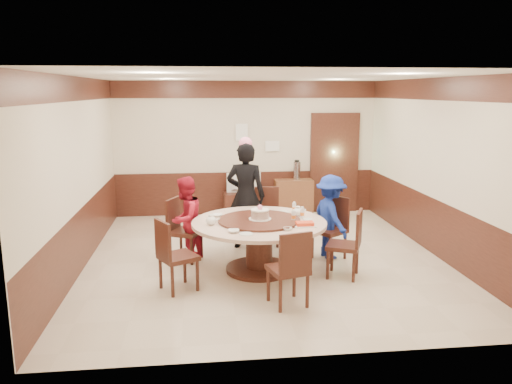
{
  "coord_description": "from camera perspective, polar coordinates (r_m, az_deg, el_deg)",
  "views": [
    {
      "loc": [
        -0.99,
        -7.45,
        2.59
      ],
      "look_at": [
        -0.15,
        -0.14,
        1.1
      ],
      "focal_mm": 35.0,
      "sensor_mm": 36.0,
      "label": 1
    }
  ],
  "objects": [
    {
      "name": "chair_3",
      "position": [
        6.72,
        -9.01,
        -8.57
      ],
      "size": [
        0.6,
        0.6,
        0.97
      ],
      "rotation": [
        0.0,
        0.0,
        5.21
      ],
      "color": "#3D1B13",
      "rests_on": "ground"
    },
    {
      "name": "tv_stand",
      "position": [
        10.51,
        -1.36,
        -1.42
      ],
      "size": [
        0.85,
        0.45,
        0.5
      ],
      "primitive_type": "cube",
      "color": "#3D1B13",
      "rests_on": "ground"
    },
    {
      "name": "bottle_2",
      "position": [
        7.68,
        4.39,
        -1.83
      ],
      "size": [
        0.06,
        0.06,
        0.16
      ],
      "primitive_type": "cylinder",
      "color": "white",
      "rests_on": "banquet_table"
    },
    {
      "name": "shrimp_platter",
      "position": [
        6.96,
        5.59,
        -3.71
      ],
      "size": [
        0.3,
        0.2,
        0.06
      ],
      "color": "white",
      "rests_on": "banquet_table"
    },
    {
      "name": "chair_0",
      "position": [
        7.95,
        8.45,
        -5.37
      ],
      "size": [
        0.61,
        0.61,
        0.97
      ],
      "rotation": [
        0.0,
        0.0,
        2.17
      ],
      "color": "#3D1B13",
      "rests_on": "ground"
    },
    {
      "name": "bowl_3",
      "position": [
        7.2,
        5.9,
        -3.24
      ],
      "size": [
        0.14,
        0.14,
        0.04
      ],
      "primitive_type": "imported",
      "color": "white",
      "rests_on": "banquet_table"
    },
    {
      "name": "room",
      "position": [
        7.68,
        1.08,
        0.11
      ],
      "size": [
        6.0,
        6.04,
        2.84
      ],
      "color": "beige",
      "rests_on": "ground"
    },
    {
      "name": "saucer_near",
      "position": [
        6.55,
        -1.13,
        -4.82
      ],
      "size": [
        0.18,
        0.18,
        0.01
      ],
      "primitive_type": "cylinder",
      "color": "white",
      "rests_on": "banquet_table"
    },
    {
      "name": "chair_4",
      "position": [
        6.21,
        3.73,
        -10.17
      ],
      "size": [
        0.54,
        0.55,
        0.97
      ],
      "rotation": [
        0.0,
        0.0,
        6.55
      ],
      "color": "#3D1B13",
      "rests_on": "ground"
    },
    {
      "name": "teapot_right",
      "position": [
        7.53,
        4.81,
        -2.27
      ],
      "size": [
        0.17,
        0.15,
        0.13
      ],
      "primitive_type": "ellipsoid",
      "color": "white",
      "rests_on": "banquet_table"
    },
    {
      "name": "saucer_far",
      "position": [
        7.74,
        3.23,
        -2.27
      ],
      "size": [
        0.18,
        0.18,
        0.01
      ],
      "primitive_type": "cylinder",
      "color": "white",
      "rests_on": "banquet_table"
    },
    {
      "name": "chair_1",
      "position": [
        8.58,
        1.23,
        -3.99
      ],
      "size": [
        0.49,
        0.5,
        0.97
      ],
      "rotation": [
        0.0,
        0.0,
        3.02
      ],
      "color": "#3D1B13",
      "rests_on": "ground"
    },
    {
      "name": "chair_5",
      "position": [
        7.21,
        10.07,
        -7.21
      ],
      "size": [
        0.59,
        0.58,
        0.97
      ],
      "rotation": [
        0.0,
        0.0,
        7.42
      ],
      "color": "#3D1B13",
      "rests_on": "ground"
    },
    {
      "name": "side_cabinet",
      "position": [
        10.66,
        4.31,
        -0.58
      ],
      "size": [
        0.8,
        0.4,
        0.75
      ],
      "primitive_type": "cube",
      "color": "brown",
      "rests_on": "ground"
    },
    {
      "name": "person_red",
      "position": [
        7.72,
        -8.06,
        -3.13
      ],
      "size": [
        0.75,
        0.81,
        1.32
      ],
      "primitive_type": "imported",
      "rotation": [
        0.0,
        0.0,
        4.21
      ],
      "color": "#A9162A",
      "rests_on": "ground"
    },
    {
      "name": "person_standing",
      "position": [
        8.26,
        -1.18,
        -0.44
      ],
      "size": [
        0.74,
        0.59,
        1.77
      ],
      "primitive_type": "imported",
      "rotation": [
        0.0,
        0.0,
        2.85
      ],
      "color": "black",
      "rests_on": "ground"
    },
    {
      "name": "bowl_1",
      "position": [
        6.75,
        3.63,
        -4.23
      ],
      "size": [
        0.13,
        0.13,
        0.04
      ],
      "primitive_type": "imported",
      "color": "white",
      "rests_on": "banquet_table"
    },
    {
      "name": "bowl_0",
      "position": [
        7.48,
        -4.41,
        -2.67
      ],
      "size": [
        0.16,
        0.16,
        0.04
      ],
      "primitive_type": "imported",
      "color": "white",
      "rests_on": "banquet_table"
    },
    {
      "name": "bowl_2",
      "position": [
        6.64,
        -2.56,
        -4.48
      ],
      "size": [
        0.15,
        0.15,
        0.04
      ],
      "primitive_type": "imported",
      "color": "white",
      "rests_on": "banquet_table"
    },
    {
      "name": "bottle_0",
      "position": [
        7.18,
        4.3,
        -2.77
      ],
      "size": [
        0.06,
        0.06,
        0.16
      ],
      "primitive_type": "cylinder",
      "color": "white",
      "rests_on": "banquet_table"
    },
    {
      "name": "bottle_1",
      "position": [
        7.37,
        5.31,
        -2.43
      ],
      "size": [
        0.06,
        0.06,
        0.16
      ],
      "primitive_type": "cylinder",
      "color": "white",
      "rests_on": "banquet_table"
    },
    {
      "name": "notice_right",
      "position": [
        10.58,
        1.89,
        5.26
      ],
      "size": [
        0.3,
        0.0,
        0.22
      ],
      "primitive_type": "cube",
      "color": "white",
      "rests_on": "room"
    },
    {
      "name": "chair_2",
      "position": [
        7.87,
        -8.17,
        -5.55
      ],
      "size": [
        0.59,
        0.58,
        0.97
      ],
      "rotation": [
        0.0,
        0.0,
        4.28
      ],
      "color": "#3D1B13",
      "rests_on": "ground"
    },
    {
      "name": "thermos",
      "position": [
        10.56,
        4.68,
        2.43
      ],
      "size": [
        0.15,
        0.15,
        0.38
      ],
      "primitive_type": "cylinder",
      "color": "silver",
      "rests_on": "side_cabinet"
    },
    {
      "name": "banquet_table",
      "position": [
        7.26,
        0.36,
        -5.01
      ],
      "size": [
        1.94,
        1.94,
        0.78
      ],
      "color": "#3D1B13",
      "rests_on": "ground"
    },
    {
      "name": "notice_left",
      "position": [
        10.48,
        -1.65,
        6.85
      ],
      "size": [
        0.25,
        0.0,
        0.35
      ],
      "primitive_type": "cube",
      "color": "white",
      "rests_on": "room"
    },
    {
      "name": "television",
      "position": [
        10.42,
        -1.37,
        1.04
      ],
      "size": [
        0.72,
        0.1,
        0.41
      ],
      "primitive_type": "imported",
      "rotation": [
        0.0,
        0.0,
        3.15
      ],
      "color": "gray",
      "rests_on": "tv_stand"
    },
    {
      "name": "person_blue",
      "position": [
        7.91,
        8.53,
        -2.81
      ],
      "size": [
        0.67,
        0.94,
        1.32
      ],
      "primitive_type": "imported",
      "rotation": [
        0.0,
        0.0,
        1.8
      ],
      "color": "navy",
      "rests_on": "ground"
    },
    {
      "name": "birthday_cake",
      "position": [
        7.18,
        0.46,
        -2.54
      ],
      "size": [
        0.33,
        0.33,
        0.21
      ],
      "color": "white",
      "rests_on": "banquet_table"
    },
    {
      "name": "teapot_left",
      "position": [
        7.03,
        -5.16,
        -3.27
      ],
      "size": [
        0.17,
        0.15,
        0.13
      ],
      "primitive_type": "ellipsoid",
      "color": "white",
      "rests_on": "banquet_table"
    }
  ]
}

